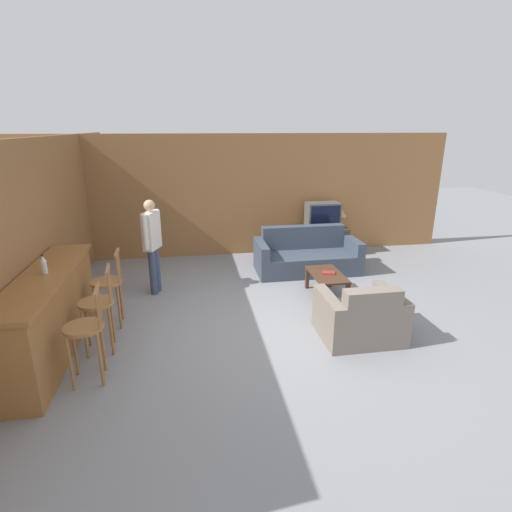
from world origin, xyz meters
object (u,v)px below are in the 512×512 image
(tv, at_px, (322,215))
(book_on_table, at_px, (328,273))
(bar_chair_mid, at_px, (98,308))
(bar_chair_near, at_px, (86,333))
(coffee_table, at_px, (327,278))
(tv_unit, at_px, (321,241))
(bottle, at_px, (44,265))
(bar_chair_far, at_px, (108,287))
(armchair_near, at_px, (361,318))
(couch_far, at_px, (306,256))
(person_by_window, at_px, (152,241))
(table_lamp, at_px, (341,213))

(tv, xyz_separation_m, book_on_table, (-0.63, -2.27, -0.46))
(bar_chair_mid, height_order, book_on_table, bar_chair_mid)
(bar_chair_near, relative_size, coffee_table, 1.25)
(tv_unit, xyz_separation_m, tv, (0.00, -0.00, 0.58))
(bar_chair_mid, bearing_deg, tv_unit, 40.23)
(bottle, bearing_deg, tv_unit, 35.97)
(bar_chair_mid, height_order, bar_chair_far, same)
(armchair_near, height_order, coffee_table, armchair_near)
(tv_unit, bearing_deg, coffee_table, -106.09)
(book_on_table, bearing_deg, couch_far, 89.73)
(bar_chair_far, xyz_separation_m, couch_far, (3.41, 1.75, -0.30))
(bar_chair_mid, xyz_separation_m, person_by_window, (0.55, 1.80, 0.32))
(bar_chair_mid, height_order, tv, tv)
(coffee_table, height_order, person_by_window, person_by_window)
(coffee_table, relative_size, bottle, 3.74)
(bar_chair_mid, bearing_deg, bottle, 172.39)
(tv, bearing_deg, table_lamp, 0.44)
(bar_chair_near, distance_m, table_lamp, 6.04)
(couch_far, relative_size, tv, 2.80)
(tv, distance_m, book_on_table, 2.40)
(armchair_near, bearing_deg, coffee_table, 89.64)
(table_lamp, bearing_deg, couch_far, -136.75)
(bar_chair_near, distance_m, tv_unit, 5.74)
(bottle, distance_m, table_lamp, 6.03)
(bar_chair_mid, bearing_deg, couch_far, 35.56)
(coffee_table, xyz_separation_m, bottle, (-3.95, -1.07, 0.82))
(tv, xyz_separation_m, table_lamp, (0.41, 0.00, 0.04))
(bar_chair_mid, xyz_separation_m, table_lamp, (4.45, 3.42, 0.33))
(person_by_window, bearing_deg, couch_far, 12.61)
(bar_chair_near, bearing_deg, tv_unit, 45.17)
(couch_far, height_order, coffee_table, couch_far)
(bar_chair_far, xyz_separation_m, tv, (4.04, 2.72, 0.30))
(bar_chair_near, xyz_separation_m, coffee_table, (3.38, 1.79, -0.25))
(bar_chair_mid, relative_size, tv_unit, 0.98)
(coffee_table, xyz_separation_m, table_lamp, (1.07, 2.27, 0.58))
(bar_chair_near, distance_m, tv, 5.73)
(tv_unit, distance_m, book_on_table, 2.36)
(bar_chair_near, height_order, coffee_table, bar_chair_near)
(bar_chair_near, height_order, bar_chair_far, same)
(tv, distance_m, person_by_window, 3.85)
(tv_unit, xyz_separation_m, bottle, (-4.60, -3.34, 0.86))
(armchair_near, bearing_deg, bar_chair_near, -173.38)
(table_lamp, bearing_deg, person_by_window, -157.49)
(armchair_near, xyz_separation_m, table_lamp, (1.08, 3.67, 0.63))
(armchair_near, xyz_separation_m, tv_unit, (0.66, 3.67, 0.01))
(bar_chair_near, relative_size, bar_chair_far, 1.00)
(bottle, bearing_deg, coffee_table, 15.18)
(bar_chair_far, relative_size, tv, 1.55)
(armchair_near, relative_size, bottle, 4.43)
(bar_chair_far, distance_m, table_lamp, 5.23)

